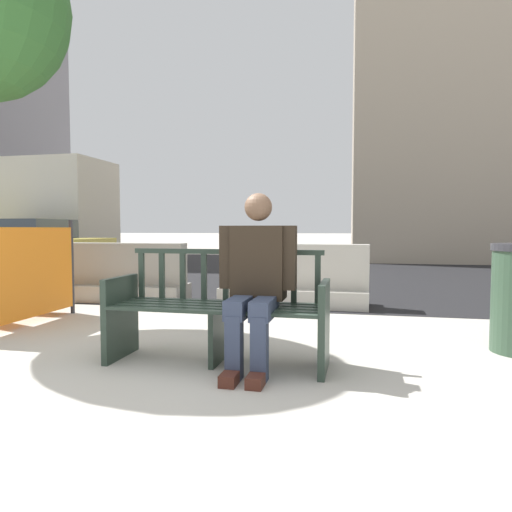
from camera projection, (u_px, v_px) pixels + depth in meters
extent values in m
plane|color=#B7B2A8|center=(165.00, 378.00, 3.19)|extent=(200.00, 200.00, 0.00)
cube|color=black|center=(299.00, 269.00, 11.70)|extent=(120.00, 12.00, 0.01)
cube|color=#28382D|center=(121.00, 317.00, 3.70)|extent=(0.06, 0.51, 0.66)
cube|color=#28382D|center=(324.00, 327.00, 3.33)|extent=(0.06, 0.51, 0.66)
cube|color=#28382D|center=(217.00, 335.00, 3.52)|extent=(0.05, 0.32, 0.45)
cube|color=#28382D|center=(207.00, 312.00, 3.28)|extent=(1.60, 0.10, 0.02)
cube|color=#28382D|center=(212.00, 309.00, 3.40)|extent=(1.60, 0.10, 0.02)
cube|color=#28382D|center=(217.00, 307.00, 3.51)|extent=(1.60, 0.10, 0.02)
cube|color=#28382D|center=(221.00, 304.00, 3.62)|extent=(1.60, 0.10, 0.02)
cube|color=#28382D|center=(226.00, 302.00, 3.73)|extent=(1.60, 0.10, 0.02)
cube|color=#28382D|center=(226.00, 252.00, 3.72)|extent=(1.60, 0.07, 0.04)
cube|color=#28382D|center=(142.00, 275.00, 3.90)|extent=(0.04, 0.03, 0.38)
cube|color=#28382D|center=(162.00, 276.00, 3.85)|extent=(0.04, 0.03, 0.38)
cube|color=#28382D|center=(183.00, 276.00, 3.81)|extent=(0.04, 0.03, 0.38)
cube|color=#28382D|center=(204.00, 277.00, 3.77)|extent=(0.04, 0.03, 0.38)
cube|color=#28382D|center=(226.00, 277.00, 3.73)|extent=(0.04, 0.03, 0.38)
cube|color=#28382D|center=(248.00, 278.00, 3.69)|extent=(0.04, 0.03, 0.38)
cube|color=#28382D|center=(271.00, 278.00, 3.65)|extent=(0.04, 0.03, 0.38)
cube|color=#28382D|center=(294.00, 279.00, 3.61)|extent=(0.04, 0.03, 0.38)
cube|color=#28382D|center=(318.00, 279.00, 3.56)|extent=(0.04, 0.03, 0.38)
cube|color=#28382D|center=(119.00, 279.00, 3.66)|extent=(0.06, 0.46, 0.03)
cube|color=#28382D|center=(324.00, 284.00, 3.30)|extent=(0.06, 0.46, 0.03)
cube|color=#2D2319|center=(259.00, 262.00, 3.49)|extent=(0.40, 0.25, 0.56)
sphere|color=brown|center=(258.00, 207.00, 3.44)|extent=(0.21, 0.21, 0.21)
cube|color=#333D56|center=(240.00, 307.00, 3.31)|extent=(0.15, 0.44, 0.14)
cube|color=#333D56|center=(265.00, 308.00, 3.27)|extent=(0.15, 0.44, 0.14)
cube|color=#333D56|center=(234.00, 347.00, 3.16)|extent=(0.11, 0.11, 0.45)
cube|color=#333D56|center=(259.00, 349.00, 3.12)|extent=(0.11, 0.11, 0.45)
cube|color=#4C2319|center=(231.00, 377.00, 3.09)|extent=(0.12, 0.26, 0.08)
cube|color=#4C2319|center=(257.00, 379.00, 3.05)|extent=(0.12, 0.26, 0.08)
cube|color=#2D2319|center=(227.00, 257.00, 3.51)|extent=(0.09, 0.12, 0.48)
cube|color=#2D2319|center=(290.00, 258.00, 3.40)|extent=(0.09, 0.12, 0.48)
cube|color=#ADA89E|center=(294.00, 296.00, 6.24)|extent=(2.03, 0.76, 0.24)
cube|color=#ADA89E|center=(294.00, 266.00, 6.21)|extent=(2.01, 0.38, 0.60)
cube|color=gray|center=(119.00, 292.00, 6.65)|extent=(2.03, 0.76, 0.24)
cube|color=gray|center=(118.00, 264.00, 6.63)|extent=(2.01, 0.38, 0.60)
cylinder|color=#2D2D33|center=(72.00, 267.00, 5.62)|extent=(0.05, 0.05, 1.15)
cube|color=orange|center=(23.00, 266.00, 5.76)|extent=(1.38, 0.03, 0.97)
cube|color=orange|center=(34.00, 272.00, 4.95)|extent=(0.03, 1.38, 0.97)
cube|color=#DBC64C|center=(8.00, 250.00, 10.93)|extent=(4.70, 1.94, 0.56)
cube|color=#38424C|center=(14.00, 229.00, 10.87)|extent=(2.38, 1.68, 0.45)
cylinder|color=black|center=(39.00, 262.00, 9.82)|extent=(0.64, 0.23, 0.64)
cylinder|color=black|center=(84.00, 257.00, 11.55)|extent=(0.64, 0.23, 0.64)
cube|color=beige|center=(29.00, 204.00, 13.76)|extent=(4.84, 2.29, 2.50)
cylinder|color=black|center=(57.00, 250.00, 12.48)|extent=(0.91, 0.30, 0.90)
cylinder|color=black|center=(99.00, 248.00, 14.47)|extent=(0.91, 0.30, 0.90)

